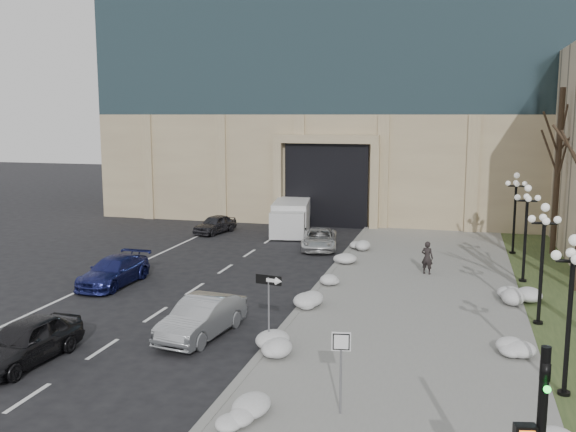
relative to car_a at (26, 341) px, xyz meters
name	(u,v)px	position (x,y,z in m)	size (l,w,h in m)	color
sidewalk	(413,304)	(11.76, 9.71, -0.67)	(9.00, 40.00, 0.12)	gray
curb	(310,296)	(7.26, 9.71, -0.66)	(0.30, 40.00, 0.14)	gray
car_a	(26,341)	(0.00, 0.00, 0.00)	(1.73, 4.31, 1.47)	black
car_b	(202,318)	(4.58, 3.78, -0.01)	(1.53, 4.40, 1.45)	#989B9F
car_c	(114,271)	(-2.23, 9.37, -0.07)	(1.86, 4.57, 1.33)	navy
car_d	(319,239)	(5.45, 19.95, -0.12)	(2.02, 4.38, 1.22)	silver
car_e	(215,224)	(-2.53, 23.20, -0.11)	(1.46, 3.64, 1.24)	#333238
pedestrian	(427,258)	(12.03, 14.94, 0.22)	(0.61, 0.40, 1.66)	black
box_truck	(291,217)	(2.38, 24.90, 0.29)	(3.35, 6.95, 2.12)	silver
one_way_sign	(273,289)	(7.52, 2.98, 1.47)	(1.00, 0.35, 2.67)	slate
keep_sign	(341,355)	(10.60, -1.15, 1.02)	(0.51, 0.13, 2.38)	slate
snow_clump_b	(232,413)	(7.92, -2.22, -0.43)	(1.10, 1.60, 0.36)	silver
snow_clump_c	(276,346)	(7.66, 2.83, -0.43)	(1.10, 1.60, 0.36)	silver
snow_clump_d	(310,305)	(7.72, 7.69, -0.43)	(1.10, 1.60, 0.36)	silver
snow_clump_e	(323,281)	(7.44, 11.47, -0.43)	(1.10, 1.60, 0.36)	silver
snow_clump_f	(348,260)	(7.83, 16.11, -0.43)	(1.10, 1.60, 0.36)	silver
snow_clump_g	(360,246)	(7.88, 20.15, -0.43)	(1.10, 1.60, 0.36)	silver
snow_clump_i	(524,354)	(15.71, 4.23, -0.43)	(1.10, 1.60, 0.36)	silver
snow_clump_j	(520,298)	(16.11, 10.92, -0.43)	(1.10, 1.60, 0.36)	silver
lamppost_a	(571,294)	(16.56, 1.71, 2.34)	(1.18, 1.18, 4.76)	black
lamppost_b	(543,248)	(16.56, 8.21, 2.34)	(1.18, 1.18, 4.76)	black
lamppost_c	(526,220)	(16.56, 14.71, 2.34)	(1.18, 1.18, 4.76)	black
lamppost_d	(515,202)	(16.56, 21.21, 2.34)	(1.18, 1.18, 4.76)	black
tree_far	(559,148)	(18.76, 21.71, 5.42)	(3.20, 3.20, 9.50)	black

